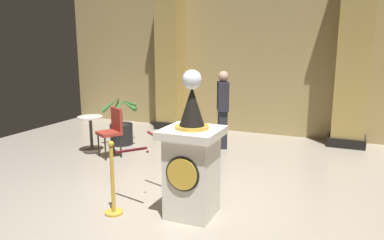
# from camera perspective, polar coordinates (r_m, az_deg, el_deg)

# --- Properties ---
(ground_plane) EXTENTS (10.74, 10.74, 0.00)m
(ground_plane) POSITION_cam_1_polar(r_m,az_deg,el_deg) (5.32, -2.41, -12.48)
(ground_plane) COLOR #9E9384
(back_wall) EXTENTS (10.74, 0.16, 4.19)m
(back_wall) POSITION_cam_1_polar(r_m,az_deg,el_deg) (9.19, 10.08, 10.97)
(back_wall) COLOR tan
(back_wall) RESTS_ON ground_plane
(pedestal_clock) EXTENTS (0.71, 0.71, 1.88)m
(pedestal_clock) POSITION_cam_1_polar(r_m,az_deg,el_deg) (4.69, -0.02, -6.36)
(pedestal_clock) COLOR silver
(pedestal_clock) RESTS_ON ground_plane
(stanchion_near) EXTENTS (0.24, 0.24, 1.03)m
(stanchion_near) POSITION_cam_1_polar(r_m,az_deg,el_deg) (5.74, -2.27, -6.79)
(stanchion_near) COLOR gold
(stanchion_near) RESTS_ON ground_plane
(stanchion_far) EXTENTS (0.24, 0.24, 0.98)m
(stanchion_far) POSITION_cam_1_polar(r_m,az_deg,el_deg) (4.95, -12.11, -10.39)
(stanchion_far) COLOR gold
(stanchion_far) RESTS_ON ground_plane
(velvet_rope) EXTENTS (0.80, 0.81, 0.22)m
(velvet_rope) POSITION_cam_1_polar(r_m,az_deg,el_deg) (5.19, -6.92, -3.95)
(velvet_rope) COLOR #591419
(column_left) EXTENTS (0.73, 0.73, 4.02)m
(column_left) POSITION_cam_1_polar(r_m,az_deg,el_deg) (9.57, -3.30, 10.57)
(column_left) COLOR black
(column_left) RESTS_ON ground_plane
(column_right) EXTENTS (0.79, 0.79, 4.02)m
(column_right) POSITION_cam_1_polar(r_m,az_deg,el_deg) (8.57, 23.77, 9.49)
(column_right) COLOR black
(column_right) RESTS_ON ground_plane
(potted_palm_left) EXTENTS (0.78, 0.84, 1.09)m
(potted_palm_left) POSITION_cam_1_polar(r_m,az_deg,el_deg) (8.26, -10.86, -1.38)
(potted_palm_left) COLOR black
(potted_palm_left) RESTS_ON ground_plane
(bystander_guest) EXTENTS (0.35, 0.42, 1.63)m
(bystander_guest) POSITION_cam_1_polar(r_m,az_deg,el_deg) (7.76, 4.77, 1.88)
(bystander_guest) COLOR #26262D
(bystander_guest) RESTS_ON ground_plane
(cafe_table) EXTENTS (0.51, 0.51, 0.74)m
(cafe_table) POSITION_cam_1_polar(r_m,az_deg,el_deg) (7.78, -15.34, -1.44)
(cafe_table) COLOR #332D28
(cafe_table) RESTS_ON ground_plane
(cafe_chair_red) EXTENTS (0.55, 0.55, 0.96)m
(cafe_chair_red) POSITION_cam_1_polar(r_m,az_deg,el_deg) (7.35, -12.19, -1.21)
(cafe_chair_red) COLOR black
(cafe_chair_red) RESTS_ON ground_plane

